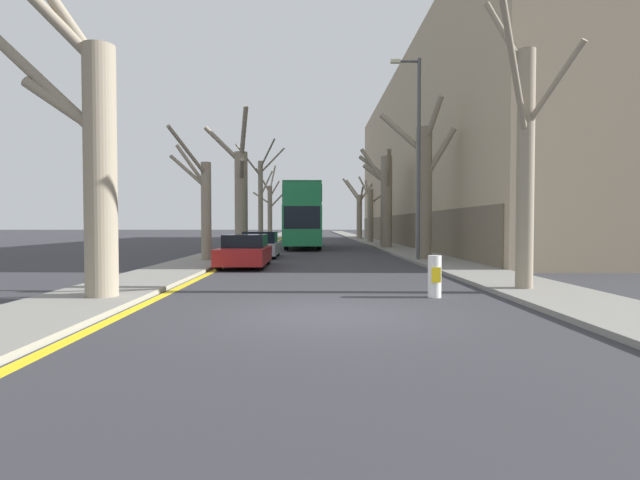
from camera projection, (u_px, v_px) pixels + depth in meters
ground_plane at (330, 314)px, 9.66m from camera, size 300.00×300.00×0.00m
sidewalk_left at (270, 238)px, 59.54m from camera, size 2.47×120.00×0.12m
sidewalk_right at (360, 238)px, 59.71m from camera, size 2.47×120.00×0.12m
building_facade_right at (454, 159)px, 41.95m from camera, size 10.08×48.78×14.57m
kerb_line_stripe at (282, 239)px, 59.57m from camera, size 0.24×120.00×0.01m
street_tree_left_0 at (90, 148)px, 11.11m from camera, size 3.16×1.21×8.11m
street_tree_left_1 at (203, 204)px, 22.46m from camera, size 1.94×2.57×5.81m
street_tree_left_2 at (240, 193)px, 33.26m from camera, size 3.27×2.32×9.26m
street_tree_left_3 at (261, 195)px, 44.50m from camera, size 4.21×5.43×8.97m
street_tree_left_4 at (270, 207)px, 56.19m from camera, size 4.49×3.08×8.54m
street_tree_right_0 at (525, 158)px, 12.50m from camera, size 2.25×2.50×7.48m
street_tree_right_1 at (424, 187)px, 23.66m from camera, size 3.44×2.55×7.59m
street_tree_right_2 at (385, 196)px, 35.39m from camera, size 2.43×3.61×7.26m
street_tree_right_3 at (370, 213)px, 45.77m from camera, size 2.88×1.81×6.26m
street_tree_right_4 at (359, 211)px, 57.64m from camera, size 3.98×4.55×7.16m
double_decker_bus at (304, 213)px, 36.86m from camera, size 2.57×11.27×4.53m
parked_car_0 at (245, 251)px, 20.29m from camera, size 1.84×4.33×1.32m
parked_car_1 at (260, 245)px, 26.19m from camera, size 1.89×4.12×1.36m
lamp_post at (417, 150)px, 22.89m from camera, size 1.40×0.20×9.33m
traffic_bollard at (435, 276)px, 11.86m from camera, size 0.32×0.33×1.00m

